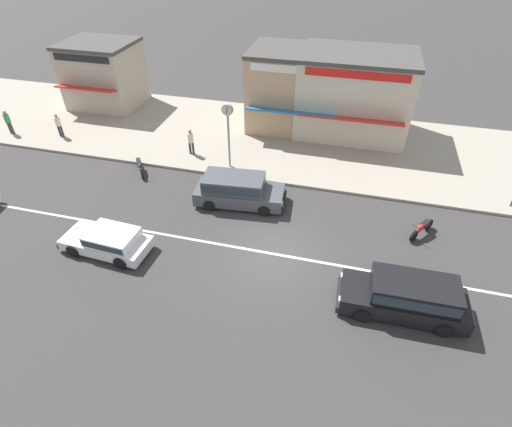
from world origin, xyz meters
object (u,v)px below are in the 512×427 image
object	(u,v)px
shopfront_mid_block	(104,74)
shopfront_far_kios	(298,90)
motorcycle_2	(422,228)
motorcycle_0	(140,166)
minivan_dark_grey_4	(237,189)
street_clock	(228,122)
pedestrian_far_end	(8,120)
minivan_black_1	(408,296)
hatchback_white_3	(109,240)
pedestrian_near_clock	(58,124)
shopfront_corner_warung	(354,94)
pedestrian_by_shop	(191,140)

from	to	relation	value
shopfront_mid_block	shopfront_far_kios	xyz separation A→B (m)	(14.40, -0.18, 0.27)
motorcycle_2	motorcycle_0	bearing A→B (deg)	173.50
shopfront_far_kios	minivan_dark_grey_4	bearing A→B (deg)	-98.54
street_clock	pedestrian_far_end	distance (m)	15.44
minivan_black_1	hatchback_white_3	world-z (taller)	minivan_black_1
shopfront_mid_block	hatchback_white_3	bearing A→B (deg)	-59.51
street_clock	motorcycle_2	bearing A→B (deg)	-18.42
hatchback_white_3	minivan_dark_grey_4	distance (m)	6.63
motorcycle_2	pedestrian_near_clock	size ratio (longest dim) A/B	0.99
motorcycle_2	hatchback_white_3	bearing A→B (deg)	-161.38
minivan_black_1	motorcycle_0	world-z (taller)	minivan_black_1
shopfront_mid_block	pedestrian_near_clock	bearing A→B (deg)	-92.61
minivan_dark_grey_4	shopfront_far_kios	xyz separation A→B (m)	(1.41, 9.40, 1.84)
shopfront_corner_warung	motorcycle_2	bearing A→B (deg)	-67.80
pedestrian_near_clock	pedestrian_far_end	distance (m)	3.50
minivan_dark_grey_4	shopfront_mid_block	xyz separation A→B (m)	(-12.99, 9.58, 1.57)
shopfront_far_kios	street_clock	bearing A→B (deg)	-114.08
pedestrian_by_shop	shopfront_corner_warung	size ratio (longest dim) A/B	0.23
motorcycle_2	shopfront_far_kios	size ratio (longest dim) A/B	0.24
motorcycle_0	shopfront_mid_block	distance (m)	10.78
pedestrian_by_shop	motorcycle_2	bearing A→B (deg)	-18.10
motorcycle_2	pedestrian_near_clock	distance (m)	22.71
minivan_black_1	motorcycle_0	size ratio (longest dim) A/B	2.86
street_clock	shopfront_mid_block	xyz separation A→B (m)	(-11.60, 6.44, -0.53)
minivan_black_1	shopfront_mid_block	bearing A→B (deg)	145.22
pedestrian_near_clock	motorcycle_0	bearing A→B (deg)	-20.09
pedestrian_by_shop	pedestrian_far_end	size ratio (longest dim) A/B	0.99
pedestrian_far_end	shopfront_corner_warung	world-z (taller)	shopfront_corner_warung
hatchback_white_3	motorcycle_2	world-z (taller)	hatchback_white_3
motorcycle_2	shopfront_far_kios	xyz separation A→B (m)	(-7.63, 9.74, 2.26)
minivan_dark_grey_4	motorcycle_2	size ratio (longest dim) A/B	3.09
pedestrian_by_shop	shopfront_far_kios	distance (m)	7.90
minivan_black_1	hatchback_white_3	xyz separation A→B (m)	(-12.61, 0.21, -0.25)
shopfront_corner_warung	minivan_dark_grey_4	bearing A→B (deg)	-117.71
minivan_black_1	shopfront_corner_warung	world-z (taller)	shopfront_corner_warung
street_clock	pedestrian_near_clock	distance (m)	12.04
minivan_dark_grey_4	shopfront_corner_warung	distance (m)	10.94
motorcycle_0	street_clock	xyz separation A→B (m)	(4.86, 1.73, 2.51)
minivan_black_1	minivan_dark_grey_4	distance (m)	9.61
minivan_black_1	shopfront_far_kios	size ratio (longest dim) A/B	0.76
minivan_dark_grey_4	pedestrian_near_clock	size ratio (longest dim) A/B	3.07
minivan_dark_grey_4	pedestrian_far_end	xyz separation A→B (m)	(-16.71, 3.50, 0.23)
minivan_black_1	hatchback_white_3	size ratio (longest dim) A/B	1.17
pedestrian_far_end	pedestrian_near_clock	bearing A→B (deg)	7.61
shopfront_far_kios	pedestrian_by_shop	bearing A→B (deg)	-135.22
motorcycle_2	shopfront_corner_warung	bearing A→B (deg)	112.20
motorcycle_0	shopfront_corner_warung	world-z (taller)	shopfront_corner_warung
pedestrian_far_end	motorcycle_0	bearing A→B (deg)	-11.34
shopfront_mid_block	shopfront_far_kios	world-z (taller)	shopfront_far_kios
hatchback_white_3	pedestrian_far_end	xyz separation A→B (m)	(-12.24, 8.39, 0.48)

